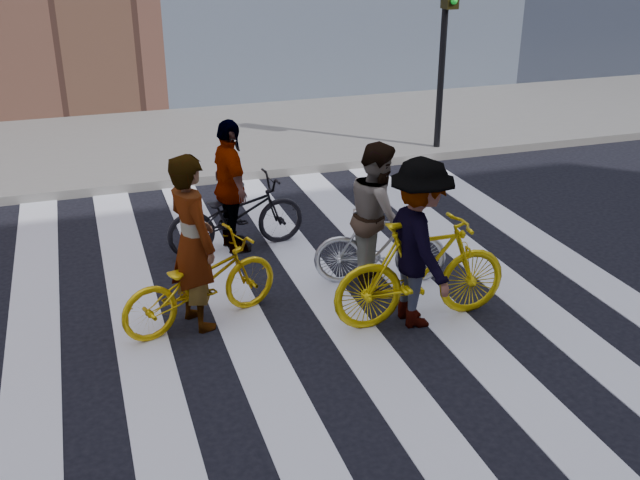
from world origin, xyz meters
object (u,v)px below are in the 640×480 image
bike_yellow_left (200,283)px  rider_left (193,242)px  bike_yellow_right (422,271)px  rider_right (419,243)px  bike_silver_mid (381,246)px  bike_dark_rear (236,215)px  rider_mid (378,215)px  traffic_signal (446,31)px  rider_rear (231,187)px

bike_yellow_left → rider_left: bearing=71.4°
bike_yellow_right → rider_right: rider_right is taller
bike_silver_mid → bike_dark_rear: size_ratio=0.85×
rider_left → rider_mid: bearing=-100.8°
bike_silver_mid → bike_yellow_right: (0.05, -1.02, 0.12)m
bike_yellow_right → rider_mid: rider_mid is taller
bike_yellow_right → rider_left: 2.49m
bike_yellow_left → bike_dark_rear: bearing=-42.2°
traffic_signal → rider_rear: 5.71m
bike_silver_mid → rider_mid: 0.41m
bike_dark_rear → rider_right: rider_right is taller
rider_right → bike_dark_rear: bearing=30.4°
bike_yellow_left → rider_rear: rider_rear is taller
bike_silver_mid → rider_right: 1.12m
bike_yellow_left → rider_rear: size_ratio=1.03×
rider_rear → bike_yellow_right: bearing=-154.7°
rider_mid → rider_right: size_ratio=0.95×
traffic_signal → bike_yellow_right: 6.62m
rider_left → rider_mid: 2.27m
bike_yellow_left → bike_dark_rear: 2.01m
bike_yellow_left → bike_yellow_right: size_ratio=0.92×
bike_dark_rear → rider_mid: rider_mid is taller
rider_mid → rider_right: rider_right is taller
bike_yellow_left → rider_rear: bearing=-40.8°
bike_silver_mid → rider_right: (0.00, -1.02, 0.46)m
rider_right → rider_left: bearing=73.7°
bike_dark_rear → traffic_signal: bearing=-62.0°
rider_right → rider_rear: size_ratio=1.05×
rider_mid → rider_left: bearing=113.3°
bike_dark_rear → bike_yellow_left: bearing=150.4°
rider_mid → rider_rear: bearing=58.9°
rider_left → bike_dark_rear: bearing=-43.4°
bike_yellow_right → rider_left: rider_left is taller
bike_silver_mid → rider_rear: (-1.50, 1.53, 0.41)m
bike_dark_rear → bike_silver_mid: bearing=-142.7°
bike_silver_mid → rider_mid: (-0.05, 0.00, 0.41)m
rider_mid → bike_silver_mid: bearing=-74.5°
rider_mid → rider_rear: (-1.45, 1.53, 0.00)m
bike_yellow_right → rider_left: (-2.35, 0.71, 0.37)m
bike_silver_mid → rider_rear: size_ratio=0.90×
traffic_signal → bike_yellow_right: (-3.06, -5.63, -1.67)m
bike_dark_rear → rider_right: bearing=-156.4°
bike_dark_rear → rider_mid: 2.11m
rider_left → rider_mid: (2.25, 0.31, -0.08)m
traffic_signal → bike_dark_rear: 5.78m
traffic_signal → rider_mid: (-3.16, -4.61, -1.39)m
rider_rear → rider_right: bearing=-155.5°
traffic_signal → rider_mid: size_ratio=1.86×
bike_yellow_left → bike_dark_rear: bike_dark_rear is taller
rider_left → rider_rear: size_ratio=1.09×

